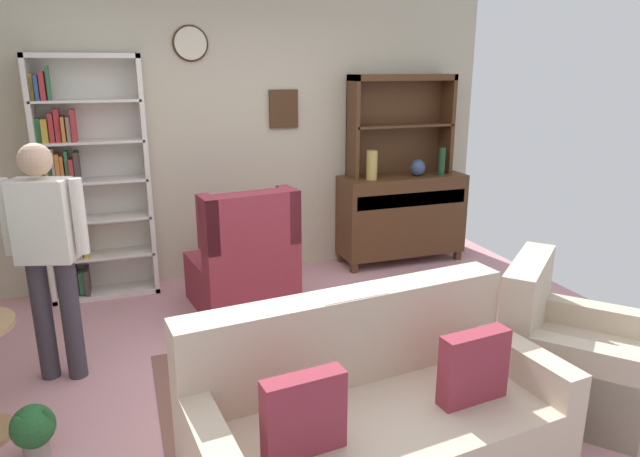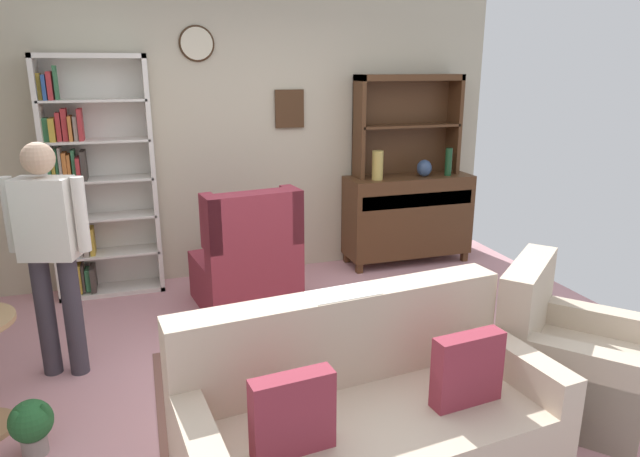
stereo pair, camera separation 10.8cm
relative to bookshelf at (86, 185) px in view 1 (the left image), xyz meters
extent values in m
cube|color=#C68C93|center=(1.42, -1.94, -1.02)|extent=(5.40, 4.60, 0.02)
cube|color=#BCB299|center=(1.42, 0.19, 0.39)|extent=(5.00, 0.06, 2.80)
cylinder|color=beige|center=(0.98, 0.14, 1.18)|extent=(0.28, 0.03, 0.28)
torus|color=#382314|center=(0.98, 0.14, 1.18)|extent=(0.31, 0.02, 0.31)
cube|color=#422816|center=(1.82, 0.14, 0.59)|extent=(0.28, 0.03, 0.36)
cube|color=brown|center=(1.62, -2.24, -1.00)|extent=(2.49, 1.78, 0.01)
cube|color=silver|center=(-0.35, -0.01, 0.04)|extent=(0.04, 0.30, 2.10)
cube|color=silver|center=(0.51, -0.01, 0.04)|extent=(0.04, 0.30, 2.10)
cube|color=silver|center=(0.08, -0.01, 1.07)|extent=(0.90, 0.30, 0.04)
cube|color=silver|center=(0.08, -0.01, -0.99)|extent=(0.90, 0.30, 0.04)
cube|color=silver|center=(0.08, 0.13, 0.04)|extent=(0.90, 0.01, 2.10)
cube|color=silver|center=(0.08, -0.01, -0.63)|extent=(0.86, 0.30, 0.02)
cube|color=#3F3833|center=(-0.31, -0.03, -0.81)|extent=(0.04, 0.11, 0.29)
cube|color=#284C8C|center=(-0.27, -0.03, -0.86)|extent=(0.03, 0.17, 0.20)
cube|color=#723F7F|center=(-0.23, -0.03, -0.83)|extent=(0.02, 0.16, 0.26)
cube|color=gold|center=(-0.20, -0.03, -0.83)|extent=(0.04, 0.20, 0.26)
cube|color=#3F3833|center=(-0.16, -0.03, -0.83)|extent=(0.02, 0.17, 0.25)
cube|color=#337247|center=(-0.13, -0.03, -0.86)|extent=(0.04, 0.14, 0.20)
cube|color=#3F3833|center=(-0.08, -0.03, -0.85)|extent=(0.04, 0.22, 0.22)
cube|color=silver|center=(0.08, -0.01, -0.30)|extent=(0.86, 0.30, 0.02)
cube|color=#723F7F|center=(-0.31, -0.03, -0.49)|extent=(0.04, 0.22, 0.27)
cube|color=#284C8C|center=(-0.27, -0.03, -0.48)|extent=(0.02, 0.23, 0.27)
cube|color=#723F7F|center=(-0.23, -0.03, -0.48)|extent=(0.04, 0.11, 0.29)
cube|color=#284C8C|center=(-0.19, -0.03, -0.52)|extent=(0.03, 0.14, 0.21)
cube|color=gray|center=(-0.15, -0.03, -0.49)|extent=(0.03, 0.19, 0.27)
cube|color=gray|center=(-0.11, -0.03, -0.50)|extent=(0.04, 0.22, 0.24)
cube|color=gold|center=(-0.06, -0.03, -0.50)|extent=(0.04, 0.17, 0.24)
cube|color=silver|center=(0.08, -0.01, 0.04)|extent=(0.86, 0.30, 0.02)
cube|color=#B22D33|center=(-0.32, -0.03, -0.14)|extent=(0.02, 0.19, 0.30)
cube|color=#337247|center=(-0.29, -0.03, -0.16)|extent=(0.02, 0.11, 0.25)
cube|color=gray|center=(-0.26, -0.03, -0.19)|extent=(0.04, 0.11, 0.19)
cube|color=#3F3833|center=(-0.22, -0.03, -0.18)|extent=(0.03, 0.12, 0.22)
cube|color=gold|center=(-0.18, -0.03, -0.16)|extent=(0.02, 0.13, 0.25)
cube|color=#723F7F|center=(-0.14, -0.03, -0.18)|extent=(0.04, 0.18, 0.20)
cube|color=gray|center=(-0.10, -0.03, -0.18)|extent=(0.04, 0.21, 0.21)
cube|color=silver|center=(0.08, -0.01, 0.38)|extent=(0.86, 0.30, 0.02)
cube|color=#337247|center=(-0.32, -0.03, 0.16)|extent=(0.02, 0.18, 0.21)
cube|color=gold|center=(-0.29, -0.03, 0.17)|extent=(0.03, 0.14, 0.23)
cube|color=#337247|center=(-0.26, -0.03, 0.19)|extent=(0.02, 0.11, 0.27)
cube|color=gray|center=(-0.23, -0.03, 0.19)|extent=(0.02, 0.18, 0.29)
cube|color=#CC7233|center=(-0.20, -0.03, 0.17)|extent=(0.03, 0.15, 0.24)
cube|color=#CC7233|center=(-0.17, -0.03, 0.16)|extent=(0.03, 0.15, 0.22)
cube|color=#337247|center=(-0.13, -0.03, 0.18)|extent=(0.03, 0.14, 0.26)
cube|color=#B22D33|center=(-0.09, -0.03, 0.15)|extent=(0.03, 0.21, 0.20)
cube|color=#3F3833|center=(-0.05, -0.03, 0.18)|extent=(0.04, 0.21, 0.25)
cube|color=silver|center=(0.08, -0.01, 0.71)|extent=(0.86, 0.30, 0.02)
cube|color=#337247|center=(-0.31, -0.03, 0.48)|extent=(0.04, 0.11, 0.19)
cube|color=gold|center=(-0.26, -0.03, 0.48)|extent=(0.04, 0.20, 0.19)
cube|color=#B22D33|center=(-0.21, -0.03, 0.50)|extent=(0.04, 0.13, 0.23)
cube|color=#B22D33|center=(-0.16, -0.03, 0.52)|extent=(0.04, 0.14, 0.27)
cube|color=#CC7233|center=(-0.12, -0.03, 0.49)|extent=(0.03, 0.20, 0.21)
cube|color=gray|center=(-0.08, -0.03, 0.49)|extent=(0.03, 0.14, 0.20)
cube|color=#B22D33|center=(-0.04, -0.03, 0.52)|extent=(0.03, 0.19, 0.26)
cube|color=gold|center=(-0.31, -0.03, 0.83)|extent=(0.03, 0.11, 0.21)
cube|color=#284C8C|center=(-0.27, -0.03, 0.82)|extent=(0.03, 0.24, 0.20)
cube|color=#B22D33|center=(-0.23, -0.03, 0.84)|extent=(0.04, 0.22, 0.22)
cube|color=#337247|center=(-0.19, -0.03, 0.86)|extent=(0.02, 0.13, 0.27)
cube|color=#4C2D19|center=(3.01, -0.08, -0.50)|extent=(1.30, 0.45, 0.82)
cube|color=#4C2D19|center=(2.41, -0.26, -0.96)|extent=(0.06, 0.06, 0.10)
cube|color=#4C2D19|center=(3.61, -0.26, -0.96)|extent=(0.06, 0.06, 0.10)
cube|color=#4C2D19|center=(2.41, 0.09, -0.96)|extent=(0.06, 0.06, 0.10)
cube|color=#4C2D19|center=(3.61, 0.09, -0.96)|extent=(0.06, 0.06, 0.10)
cube|color=#3D2414|center=(3.01, -0.30, -0.29)|extent=(1.20, 0.01, 0.14)
cube|color=#4C2D19|center=(2.48, 0.00, 0.41)|extent=(0.04, 0.26, 1.00)
cube|color=#4C2D19|center=(3.54, 0.00, 0.41)|extent=(0.04, 0.26, 1.00)
cube|color=#4C2D19|center=(3.01, 0.00, 0.88)|extent=(1.10, 0.26, 0.06)
cube|color=#4C2D19|center=(3.01, 0.00, 0.41)|extent=(1.06, 0.26, 0.02)
cube|color=#4C2D19|center=(3.01, 0.12, 0.41)|extent=(1.10, 0.01, 1.00)
cylinder|color=tan|center=(2.62, -0.16, 0.05)|extent=(0.11, 0.11, 0.29)
ellipsoid|color=#33476B|center=(3.14, -0.15, 0.00)|extent=(0.15, 0.15, 0.17)
cylinder|color=#194223|center=(3.40, -0.17, 0.05)|extent=(0.07, 0.07, 0.28)
cube|color=beige|center=(1.36, -3.06, -0.80)|extent=(1.88, 1.03, 0.42)
cube|color=beige|center=(1.32, -2.73, -0.35)|extent=(1.81, 0.39, 0.48)
cube|color=beige|center=(2.18, -2.97, -0.71)|extent=(0.23, 0.86, 0.60)
cube|color=maroon|center=(0.92, -3.22, -0.41)|extent=(0.37, 0.14, 0.36)
cube|color=maroon|center=(1.82, -3.13, -0.41)|extent=(0.37, 0.14, 0.36)
cube|color=white|center=(1.32, -2.73, -0.11)|extent=(0.38, 0.22, 0.00)
cube|color=beige|center=(2.77, -2.80, -0.81)|extent=(1.08, 1.08, 0.40)
cube|color=beige|center=(2.57, -2.58, -0.37)|extent=(0.69, 0.63, 0.48)
cube|color=beige|center=(2.54, -3.00, -0.73)|extent=(0.62, 0.68, 0.55)
cube|color=beige|center=(3.00, -2.61, -0.73)|extent=(0.62, 0.68, 0.55)
cube|color=maroon|center=(1.18, -0.66, -0.80)|extent=(0.88, 0.90, 0.42)
cube|color=maroon|center=(1.23, -0.95, -0.27)|extent=(0.80, 0.31, 0.63)
cube|color=maroon|center=(1.56, -0.87, -0.18)|extent=(0.14, 0.29, 0.44)
cube|color=maroon|center=(0.88, -0.96, -0.18)|extent=(0.14, 0.29, 0.44)
cylinder|color=gray|center=(-0.26, -2.29, -0.96)|extent=(0.13, 0.13, 0.11)
sphere|color=#235B2D|center=(-0.26, -2.29, -0.81)|extent=(0.23, 0.23, 0.23)
ellipsoid|color=#235B2D|center=(-0.32, -2.34, -0.78)|extent=(0.07, 0.04, 0.16)
ellipsoid|color=#235B2D|center=(-0.18, -2.31, -0.78)|extent=(0.07, 0.04, 0.16)
cylinder|color=#38333D|center=(-0.27, -1.40, -0.60)|extent=(0.15, 0.15, 0.82)
cylinder|color=#38333D|center=(-0.10, -1.46, -0.60)|extent=(0.15, 0.15, 0.82)
cube|color=silver|center=(-0.18, -1.43, 0.07)|extent=(0.38, 0.29, 0.52)
sphere|color=tan|center=(-0.18, -1.43, 0.45)|extent=(0.25, 0.25, 0.20)
cylinder|color=silver|center=(-0.39, -1.37, 0.10)|extent=(0.10, 0.10, 0.48)
cylinder|color=silver|center=(0.03, -1.50, 0.10)|extent=(0.10, 0.10, 0.48)
camera|label=1|loc=(0.30, -5.18, 0.99)|focal=31.77mm
camera|label=2|loc=(0.40, -5.22, 0.99)|focal=31.77mm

